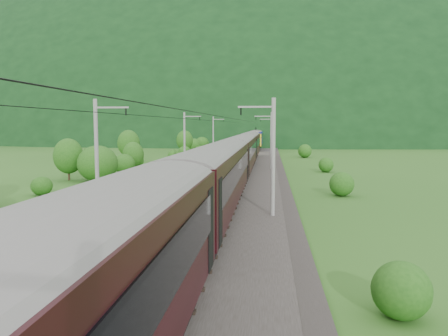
# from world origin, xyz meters

# --- Properties ---
(ground) EXTENTS (600.00, 600.00, 0.00)m
(ground) POSITION_xyz_m (0.00, 0.00, 0.00)
(ground) COLOR #29591C
(ground) RESTS_ON ground
(railbed) EXTENTS (14.00, 220.00, 0.30)m
(railbed) POSITION_xyz_m (0.00, 10.00, 0.15)
(railbed) COLOR #38332D
(railbed) RESTS_ON ground
(track_left) EXTENTS (2.40, 220.00, 0.27)m
(track_left) POSITION_xyz_m (-2.40, 10.00, 0.37)
(track_left) COLOR #533023
(track_left) RESTS_ON railbed
(track_right) EXTENTS (2.40, 220.00, 0.27)m
(track_right) POSITION_xyz_m (2.40, 10.00, 0.37)
(track_right) COLOR #533023
(track_right) RESTS_ON railbed
(catenary_left) EXTENTS (2.54, 192.28, 8.00)m
(catenary_left) POSITION_xyz_m (-6.12, 32.00, 4.50)
(catenary_left) COLOR gray
(catenary_left) RESTS_ON railbed
(catenary_right) EXTENTS (2.54, 192.28, 8.00)m
(catenary_right) POSITION_xyz_m (6.12, 32.00, 4.50)
(catenary_right) COLOR gray
(catenary_right) RESTS_ON railbed
(overhead_wires) EXTENTS (4.83, 198.00, 0.03)m
(overhead_wires) POSITION_xyz_m (0.00, 10.00, 7.10)
(overhead_wires) COLOR black
(overhead_wires) RESTS_ON ground
(mountain_main) EXTENTS (504.00, 360.00, 244.00)m
(mountain_main) POSITION_xyz_m (0.00, 260.00, 0.00)
(mountain_main) COLOR black
(mountain_main) RESTS_ON ground
(mountain_ridge) EXTENTS (336.00, 280.00, 132.00)m
(mountain_ridge) POSITION_xyz_m (-120.00, 300.00, 0.00)
(mountain_ridge) COLOR black
(mountain_ridge) RESTS_ON ground
(train) EXTENTS (3.24, 154.10, 5.66)m
(train) POSITION_xyz_m (2.40, 10.59, 3.80)
(train) COLOR black
(train) RESTS_ON ground
(hazard_post_near) EXTENTS (0.14, 0.14, 1.35)m
(hazard_post_near) POSITION_xyz_m (-0.63, 51.20, 0.98)
(hazard_post_near) COLOR red
(hazard_post_near) RESTS_ON railbed
(hazard_post_far) EXTENTS (0.16, 0.16, 1.46)m
(hazard_post_far) POSITION_xyz_m (0.13, 25.98, 1.03)
(hazard_post_far) COLOR red
(hazard_post_far) RESTS_ON railbed
(signal) EXTENTS (0.26, 0.26, 2.39)m
(signal) POSITION_xyz_m (-3.58, 27.44, 1.70)
(signal) COLOR black
(signal) RESTS_ON railbed
(vegetation_left) EXTENTS (13.86, 150.24, 6.44)m
(vegetation_left) POSITION_xyz_m (-14.63, 16.84, 2.37)
(vegetation_left) COLOR #1F5115
(vegetation_left) RESTS_ON ground
(vegetation_right) EXTENTS (5.33, 99.63, 2.41)m
(vegetation_right) POSITION_xyz_m (12.61, 12.73, 1.07)
(vegetation_right) COLOR #1F5115
(vegetation_right) RESTS_ON ground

